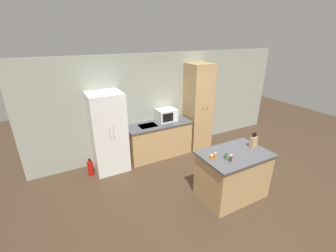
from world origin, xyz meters
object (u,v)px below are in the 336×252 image
Objects in this scene: spice_bottle_short_red at (211,157)px; spice_bottle_green_herb at (226,156)px; refrigerator at (108,133)px; knife_block at (253,142)px; spice_bottle_tall_dark at (231,158)px; spice_bottle_amber_oil at (215,156)px; pantry_cabinet at (198,107)px; microwave at (166,115)px; fire_extinguisher at (91,168)px.

spice_bottle_short_red is 0.73× the size of spice_bottle_green_herb.
knife_block is (2.33, -2.08, 0.13)m from refrigerator.
spice_bottle_tall_dark is 1.07× the size of spice_bottle_amber_oil.
knife_block is 2.78× the size of spice_bottle_green_herb.
spice_bottle_tall_dark is at bearing -55.43° from refrigerator.
pantry_cabinet reaches higher than spice_bottle_green_herb.
spice_bottle_short_red is at bearing -96.49° from microwave.
spice_bottle_tall_dark is at bearing -41.91° from spice_bottle_short_red.
fire_extinguisher is (-3.01, -0.12, -0.98)m from pantry_cabinet.
spice_bottle_green_herb is at bearing -45.38° from fire_extinguisher.
knife_block is 0.94m from spice_bottle_amber_oil.
knife_block is 2.71× the size of spice_bottle_amber_oil.
pantry_cabinet reaches higher than refrigerator.
refrigerator is at bearing -175.29° from microwave.
refrigerator reaches higher than fire_extinguisher.
microwave is 2.26m from fire_extinguisher.
refrigerator is 2.50m from spice_bottle_amber_oil.
spice_bottle_tall_dark is (-0.76, -0.20, -0.06)m from knife_block.
knife_block is 3.82× the size of spice_bottle_short_red.
microwave is at bearing 4.71° from refrigerator.
microwave is (1.57, 0.13, 0.13)m from refrigerator.
microwave is 2.34m from knife_block.
spice_bottle_green_herb is (-0.01, -2.30, -0.06)m from microwave.
fire_extinguisher is (-0.50, -0.08, -0.74)m from refrigerator.
fire_extinguisher is at bearing 132.74° from spice_bottle_short_red.
spice_bottle_tall_dark is at bearing -83.98° from spice_bottle_green_herb.
microwave is at bearing 5.90° from fire_extinguisher.
pantry_cabinet reaches higher than microwave.
refrigerator is 22.05× the size of spice_bottle_short_red.
microwave is 4.25× the size of spice_bottle_green_herb.
pantry_cabinet is 19.63× the size of spice_bottle_amber_oil.
spice_bottle_green_herb is (-0.01, 0.11, -0.00)m from spice_bottle_tall_dark.
spice_bottle_amber_oil is at bearing -56.12° from refrigerator.
spice_bottle_tall_dark is 0.27m from spice_bottle_amber_oil.
spice_bottle_short_red is 0.71× the size of spice_bottle_amber_oil.
pantry_cabinet is 2.40m from spice_bottle_amber_oil.
knife_block is at bearing -71.01° from microwave.
pantry_cabinet is at bearing 60.62° from spice_bottle_short_red.
spice_bottle_amber_oil reaches higher than fire_extinguisher.
pantry_cabinet is at bearing 2.37° from fire_extinguisher.
knife_block is 2.55× the size of spice_bottle_tall_dark.
microwave is at bearing 85.36° from spice_bottle_amber_oil.
pantry_cabinet is 7.24× the size of knife_block.
spice_bottle_tall_dark is 1.09× the size of spice_bottle_green_herb.
pantry_cabinet is 20.08× the size of spice_bottle_green_herb.
knife_block is at bearing -35.15° from fire_extinguisher.
microwave is at bearing 174.48° from pantry_cabinet.
spice_bottle_tall_dark reaches higher than spice_bottle_green_herb.
spice_bottle_short_red is (-1.01, 0.02, -0.08)m from knife_block.
pantry_cabinet is 5.48× the size of fire_extinguisher.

